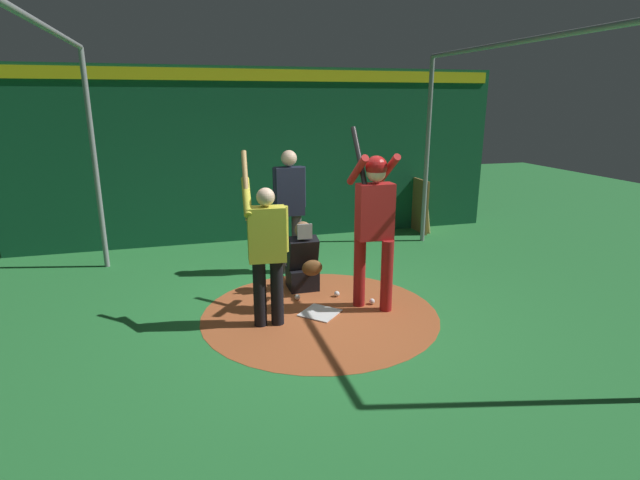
# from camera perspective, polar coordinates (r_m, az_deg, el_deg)

# --- Properties ---
(ground_plane) EXTENTS (25.05, 25.05, 0.00)m
(ground_plane) POSITION_cam_1_polar(r_m,az_deg,el_deg) (6.22, 0.00, -8.46)
(ground_plane) COLOR #287A38
(dirt_circle) EXTENTS (2.91, 2.91, 0.01)m
(dirt_circle) POSITION_cam_1_polar(r_m,az_deg,el_deg) (6.21, 0.00, -8.43)
(dirt_circle) COLOR #AD562D
(dirt_circle) RESTS_ON ground
(home_plate) EXTENTS (0.59, 0.59, 0.01)m
(home_plate) POSITION_cam_1_polar(r_m,az_deg,el_deg) (6.21, 0.00, -8.36)
(home_plate) COLOR white
(home_plate) RESTS_ON dirt_circle
(batter) EXTENTS (0.68, 0.49, 2.24)m
(batter) POSITION_cam_1_polar(r_m,az_deg,el_deg) (6.06, 6.24, 2.70)
(batter) COLOR maroon
(batter) RESTS_ON ground
(catcher) EXTENTS (0.58, 0.40, 0.98)m
(catcher) POSITION_cam_1_polar(r_m,az_deg,el_deg) (6.85, -1.95, -2.66)
(catcher) COLOR black
(catcher) RESTS_ON ground
(umpire) EXTENTS (0.23, 0.49, 1.86)m
(umpire) POSITION_cam_1_polar(r_m,az_deg,el_deg) (7.40, -3.50, 4.07)
(umpire) COLOR #4C4C51
(umpire) RESTS_ON ground
(visitor) EXTENTS (0.56, 0.50, 2.00)m
(visitor) POSITION_cam_1_polar(r_m,az_deg,el_deg) (5.64, -6.16, -0.88)
(visitor) COLOR black
(visitor) RESTS_ON ground
(back_wall) EXTENTS (0.23, 9.05, 3.12)m
(back_wall) POSITION_cam_1_polar(r_m,az_deg,el_deg) (9.34, -6.32, 9.68)
(back_wall) COLOR #145133
(back_wall) RESTS_ON ground
(cage_frame) EXTENTS (5.43, 5.60, 3.31)m
(cage_frame) POSITION_cam_1_polar(r_m,az_deg,el_deg) (5.68, 0.00, 12.89)
(cage_frame) COLOR gray
(cage_frame) RESTS_ON ground
(bat_rack) EXTENTS (0.94, 0.19, 1.05)m
(bat_rack) POSITION_cam_1_polar(r_m,az_deg,el_deg) (10.23, 11.10, 3.86)
(bat_rack) COLOR olive
(bat_rack) RESTS_ON ground
(baseball_0) EXTENTS (0.07, 0.07, 0.07)m
(baseball_0) POSITION_cam_1_polar(r_m,az_deg,el_deg) (6.71, 1.94, -6.19)
(baseball_0) COLOR white
(baseball_0) RESTS_ON dirt_circle
(baseball_1) EXTENTS (0.07, 0.07, 0.07)m
(baseball_1) POSITION_cam_1_polar(r_m,az_deg,el_deg) (6.60, -2.61, -6.56)
(baseball_1) COLOR white
(baseball_1) RESTS_ON dirt_circle
(baseball_2) EXTENTS (0.07, 0.07, 0.07)m
(baseball_2) POSITION_cam_1_polar(r_m,az_deg,el_deg) (6.50, 5.99, -7.02)
(baseball_2) COLOR white
(baseball_2) RESTS_ON dirt_circle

